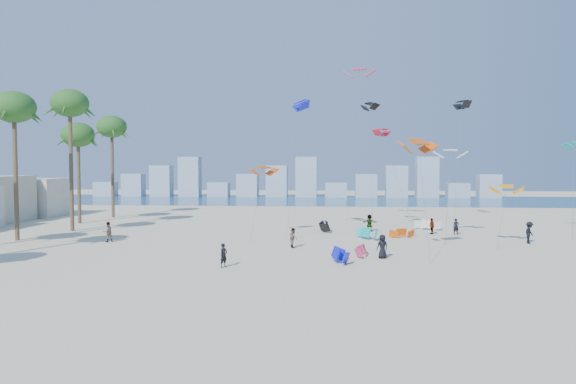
{
  "coord_description": "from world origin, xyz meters",
  "views": [
    {
      "loc": [
        6.82,
        -30.34,
        6.94
      ],
      "look_at": [
        3.0,
        16.0,
        4.5
      ],
      "focal_mm": 33.59,
      "sensor_mm": 36.0,
      "label": 1
    }
  ],
  "objects": [
    {
      "name": "flying_kites",
      "position": [
        13.03,
        24.08,
        11.27
      ],
      "size": [
        33.54,
        29.04,
        18.16
      ],
      "color": "#DC4F0B",
      "rests_on": "ground"
    },
    {
      "name": "palm_row",
      "position": [
        -21.82,
        16.15,
        11.26
      ],
      "size": [
        7.55,
        44.8,
        15.45
      ],
      "color": "brown",
      "rests_on": "ground"
    },
    {
      "name": "kitesurfer_near",
      "position": [
        -0.42,
        4.94,
        0.81
      ],
      "size": [
        0.65,
        0.7,
        1.62
      ],
      "primitive_type": "imported",
      "rotation": [
        0.0,
        0.0,
        0.97
      ],
      "color": "black",
      "rests_on": "ground"
    },
    {
      "name": "ground",
      "position": [
        0.0,
        0.0,
        0.0
      ],
      "size": [
        220.0,
        220.0,
        0.0
      ],
      "primitive_type": "plane",
      "color": "beige",
      "rests_on": "ground"
    },
    {
      "name": "grounded_kites",
      "position": [
        10.18,
        18.6,
        0.46
      ],
      "size": [
        12.78,
        22.28,
        0.98
      ],
      "color": "#E53269",
      "rests_on": "ground"
    },
    {
      "name": "ocean",
      "position": [
        0.0,
        72.0,
        0.01
      ],
      "size": [
        220.0,
        220.0,
        0.0
      ],
      "primitive_type": "plane",
      "color": "navy",
      "rests_on": "ground"
    },
    {
      "name": "kitesurfers_far",
      "position": [
        11.22,
        18.87,
        0.89
      ],
      "size": [
        38.18,
        16.77,
        1.91
      ],
      "color": "black",
      "rests_on": "ground"
    },
    {
      "name": "kitesurfer_mid",
      "position": [
        3.62,
        13.84,
        0.81
      ],
      "size": [
        0.83,
        0.94,
        1.61
      ],
      "primitive_type": "imported",
      "rotation": [
        0.0,
        0.0,
        1.89
      ],
      "color": "gray",
      "rests_on": "ground"
    },
    {
      "name": "distant_skyline",
      "position": [
        -1.19,
        82.0,
        3.09
      ],
      "size": [
        85.0,
        3.0,
        8.4
      ],
      "color": "#9EADBF",
      "rests_on": "ground"
    }
  ]
}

